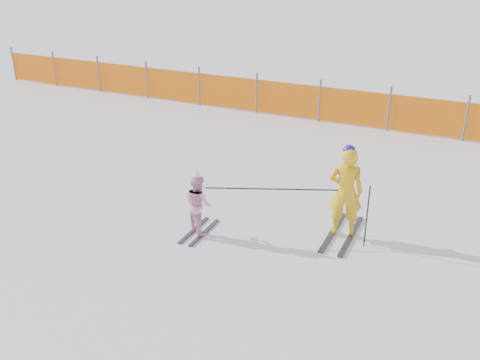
# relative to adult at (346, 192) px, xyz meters

# --- Properties ---
(ground) EXTENTS (120.00, 120.00, 0.00)m
(ground) POSITION_rel_adult_xyz_m (-1.78, -1.08, -0.87)
(ground) COLOR white
(ground) RESTS_ON ground
(adult) EXTENTS (0.69, 1.54, 1.75)m
(adult) POSITION_rel_adult_xyz_m (0.00, 0.00, 0.00)
(adult) COLOR black
(adult) RESTS_ON ground
(child) EXTENTS (0.68, 1.06, 1.29)m
(child) POSITION_rel_adult_xyz_m (-2.41, -1.00, -0.28)
(child) COLOR black
(child) RESTS_ON ground
(ski_poles) EXTENTS (2.76, 0.93, 1.17)m
(ski_poles) POSITION_rel_adult_xyz_m (-0.66, -0.40, -0.07)
(ski_poles) COLOR black
(ski_poles) RESTS_ON ground
(safety_fence) EXTENTS (16.82, 0.06, 1.25)m
(safety_fence) POSITION_rel_adult_xyz_m (-6.03, 6.25, -0.31)
(safety_fence) COLOR #595960
(safety_fence) RESTS_ON ground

